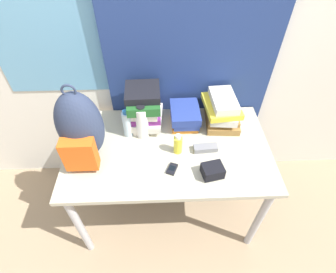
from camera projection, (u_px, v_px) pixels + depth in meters
The scene contains 14 objects.
ground_plane at pixel (170, 251), 1.96m from camera, with size 12.00×12.00×0.00m, color #9E8466.
wall_back at pixel (164, 39), 1.63m from camera, with size 6.00×0.06×2.50m.
curtain_blue at pixel (192, 42), 1.60m from camera, with size 1.11×0.04×2.50m.
desk at pixel (168, 156), 1.74m from camera, with size 1.30×0.75×0.75m.
backpack at pixel (80, 129), 1.48m from camera, with size 0.26×0.28×0.51m.
book_stack_left at pixel (144, 107), 1.72m from camera, with size 0.24×0.28×0.29m.
book_stack_center at pixel (185, 116), 1.79m from camera, with size 0.20×0.24×0.13m.
book_stack_right at pixel (222, 111), 1.77m from camera, with size 0.26×0.30×0.22m.
water_bottle at pixel (127, 124), 1.68m from camera, with size 0.06×0.06×0.21m.
sports_bottle at pixel (142, 122), 1.67m from camera, with size 0.08×0.08×0.25m.
sunscreen_bottle at pixel (178, 144), 1.61m from camera, with size 0.05×0.05×0.14m.
cell_phone at pixel (172, 169), 1.55m from camera, with size 0.08×0.09×0.02m.
sunglasses_case at pixel (205, 148), 1.65m from camera, with size 0.15×0.07×0.04m.
camera_pouch at pixel (213, 171), 1.50m from camera, with size 0.14×0.12×0.07m.
Camera 1 is at (-0.04, -0.73, 2.01)m, focal length 28.00 mm.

